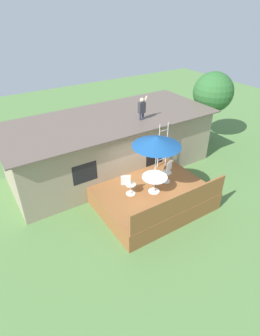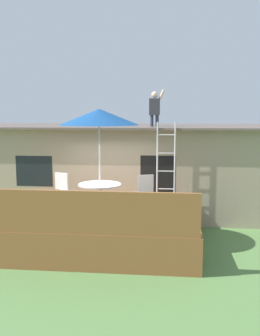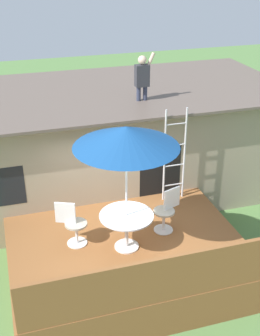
# 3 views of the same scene
# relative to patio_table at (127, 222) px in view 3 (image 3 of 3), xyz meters

# --- Properties ---
(ground_plane) EXTENTS (40.00, 40.00, 0.00)m
(ground_plane) POSITION_rel_patio_table_xyz_m (0.04, 0.17, -1.39)
(ground_plane) COLOR #567F42
(house) EXTENTS (10.50, 4.50, 2.84)m
(house) POSITION_rel_patio_table_xyz_m (0.04, 3.77, 0.04)
(house) COLOR gray
(house) RESTS_ON ground
(deck) EXTENTS (4.62, 3.63, 0.80)m
(deck) POSITION_rel_patio_table_xyz_m (0.04, 0.17, -0.99)
(deck) COLOR brown
(deck) RESTS_ON ground
(deck_railing) EXTENTS (4.52, 0.08, 0.90)m
(deck_railing) POSITION_rel_patio_table_xyz_m (0.04, -1.59, -0.14)
(deck_railing) COLOR brown
(deck_railing) RESTS_ON deck
(patio_table) EXTENTS (1.04, 1.04, 0.74)m
(patio_table) POSITION_rel_patio_table_xyz_m (0.00, 0.00, 0.00)
(patio_table) COLOR silver
(patio_table) RESTS_ON deck
(patio_umbrella) EXTENTS (1.90, 1.90, 2.54)m
(patio_umbrella) POSITION_rel_patio_table_xyz_m (0.00, 0.00, 1.76)
(patio_umbrella) COLOR silver
(patio_umbrella) RESTS_ON deck
(step_ladder) EXTENTS (0.52, 0.04, 2.20)m
(step_ladder) POSITION_rel_patio_table_xyz_m (1.57, 1.51, 0.51)
(step_ladder) COLOR silver
(step_ladder) RESTS_ON deck
(person_figure) EXTENTS (0.47, 0.20, 1.11)m
(person_figure) POSITION_rel_patio_table_xyz_m (1.20, 2.74, 2.06)
(person_figure) COLOR #33384C
(person_figure) RESTS_ON house
(patio_chair_left) EXTENTS (0.59, 0.44, 0.92)m
(patio_chair_left) POSITION_rel_patio_table_xyz_m (-0.98, 0.43, -0.13)
(patio_chair_left) COLOR silver
(patio_chair_left) RESTS_ON deck
(patio_chair_right) EXTENTS (0.60, 0.44, 0.92)m
(patio_chair_right) POSITION_rel_patio_table_xyz_m (0.96, 0.35, -0.13)
(patio_chair_right) COLOR silver
(patio_chair_right) RESTS_ON deck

